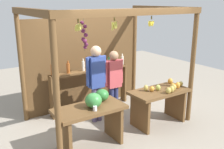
{
  "coord_description": "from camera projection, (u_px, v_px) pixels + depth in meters",
  "views": [
    {
      "loc": [
        -2.84,
        -4.52,
        2.59
      ],
      "look_at": [
        0.0,
        -0.2,
        1.11
      ],
      "focal_mm": 41.58,
      "sensor_mm": 36.0,
      "label": 1
    }
  ],
  "objects": [
    {
      "name": "ground_plane",
      "position": [
        107.0,
        120.0,
        5.84
      ],
      "size": [
        12.0,
        12.0,
        0.0
      ],
      "primitive_type": "plane",
      "color": "gray",
      "rests_on": "ground"
    },
    {
      "name": "fruit_counter_right",
      "position": [
        160.0,
        98.0,
        5.53
      ],
      "size": [
        1.28,
        0.65,
        0.9
      ],
      "color": "brown",
      "rests_on": "ground"
    },
    {
      "name": "fruit_counter_left",
      "position": [
        92.0,
        113.0,
        4.66
      ],
      "size": [
        1.28,
        0.64,
        1.03
      ],
      "color": "brown",
      "rests_on": "ground"
    },
    {
      "name": "vendor_man",
      "position": [
        96.0,
        77.0,
        5.51
      ],
      "size": [
        0.48,
        0.23,
        1.69
      ],
      "rotation": [
        0.0,
        0.0,
        -0.02
      ],
      "color": "#524669",
      "rests_on": "ground"
    },
    {
      "name": "vendor_woman",
      "position": [
        114.0,
        78.0,
        5.76
      ],
      "size": [
        0.48,
        0.21,
        1.54
      ],
      "rotation": [
        0.0,
        0.0,
        -0.1
      ],
      "color": "navy",
      "rests_on": "ground"
    },
    {
      "name": "market_stall",
      "position": [
        95.0,
        54.0,
        5.82
      ],
      "size": [
        3.16,
        2.1,
        2.46
      ],
      "color": "brown",
      "rests_on": "ground"
    },
    {
      "name": "bottle_shelf_unit",
      "position": [
        90.0,
        78.0,
        6.22
      ],
      "size": [
        2.03,
        0.22,
        1.35
      ],
      "color": "brown",
      "rests_on": "ground"
    }
  ]
}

